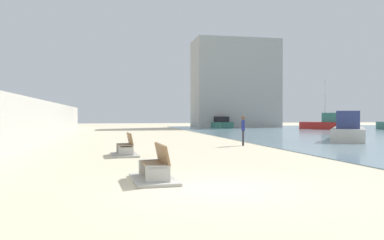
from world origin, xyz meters
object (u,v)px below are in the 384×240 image
Objects in this scene: boat_mid_bay at (330,123)px; boat_distant at (218,123)px; person_walking at (243,128)px; bench_near at (155,172)px; boat_far_right at (348,130)px; bench_far at (125,150)px.

boat_mid_bay is 14.40m from boat_distant.
person_walking is 29.26m from boat_mid_bay.
bench_near is 12.84m from person_walking.
boat_far_right is (14.58, 13.62, 0.52)m from bench_near.
bench_far is at bearing -133.72° from boat_mid_bay.
boat_far_right is at bearing -87.44° from boat_distant.
bench_near and bench_far have the same top height.
boat_mid_bay is at bearing 50.12° from person_walking.
boat_distant is (7.02, 30.78, -0.37)m from person_walking.
person_walking is at bearing -102.84° from boat_distant.
bench_far is 37.70m from boat_distant.
boat_far_right is at bearing 43.06° from bench_near.
bench_near is 1.00× the size of bench_far.
boat_mid_bay reaches higher than boat_far_right.
bench_near is 1.25× the size of person_walking.
person_walking is 0.24× the size of boat_distant.
bench_far is 0.33× the size of boat_mid_bay.
bench_near is 6.90m from bench_far.
boat_mid_bay is (18.76, 22.45, -0.23)m from person_walking.
boat_distant is (-11.74, 8.34, -0.14)m from boat_mid_bay.
boat_far_right is at bearing 24.07° from bench_far.
boat_distant is at bearing 72.40° from bench_near.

